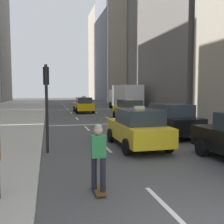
% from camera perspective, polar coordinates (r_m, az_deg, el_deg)
% --- Properties ---
extents(sidewalk_left, '(8.00, 66.00, 0.15)m').
position_cam_1_polar(sidewalk_left, '(30.70, -21.78, -0.15)').
color(sidewalk_left, '#ADAAA3').
rests_on(sidewalk_left, ground).
extents(lane_markings, '(5.72, 56.00, 0.01)m').
position_cam_1_polar(lane_markings, '(26.94, -2.37, -0.61)').
color(lane_markings, white).
rests_on(lane_markings, ground).
extents(building_row_right, '(6.00, 73.87, 34.93)m').
position_cam_1_polar(building_row_right, '(42.16, 7.66, 20.42)').
color(building_row_right, '#A89E89').
rests_on(building_row_right, ground).
extents(taxi_lead, '(2.02, 4.40, 1.87)m').
position_cam_1_polar(taxi_lead, '(22.33, 3.72, 0.50)').
color(taxi_lead, yellow).
rests_on(taxi_lead, ground).
extents(taxi_second, '(2.02, 4.40, 1.87)m').
position_cam_1_polar(taxi_second, '(11.85, 5.58, -3.43)').
color(taxi_second, yellow).
rests_on(taxi_second, ground).
extents(taxi_third, '(2.02, 4.40, 1.87)m').
position_cam_1_polar(taxi_third, '(29.70, -6.21, 1.57)').
color(taxi_third, yellow).
rests_on(taxi_third, ground).
extents(sedan_silver_behind, '(2.02, 4.99, 1.79)m').
position_cam_1_polar(sedan_silver_behind, '(15.30, 12.28, -1.52)').
color(sedan_silver_behind, black).
rests_on(sedan_silver_behind, ground).
extents(box_truck, '(2.58, 8.40, 3.15)m').
position_cam_1_polar(box_truck, '(33.39, 2.77, 3.38)').
color(box_truck, silver).
rests_on(box_truck, ground).
extents(skateboarder, '(0.36, 0.80, 1.75)m').
position_cam_1_polar(skateboarder, '(6.64, -2.98, -9.31)').
color(skateboarder, brown).
rests_on(skateboarder, ground).
extents(traffic_light_pole, '(0.24, 0.42, 3.60)m').
position_cam_1_polar(traffic_light_pole, '(11.02, -14.08, 3.81)').
color(traffic_light_pole, black).
rests_on(traffic_light_pole, ground).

